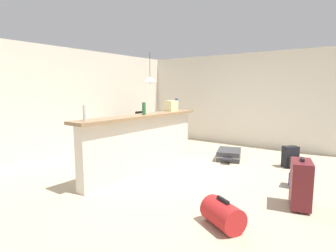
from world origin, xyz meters
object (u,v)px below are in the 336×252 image
at_px(dining_chair_far_side, 138,126).
at_px(dining_table, 151,122).
at_px(backpack_blue, 299,175).
at_px(bottle_blue, 176,104).
at_px(dining_chair_near_partition, 164,129).
at_px(duffel_bag_red, 223,214).
at_px(bottle_white, 85,113).
at_px(bottle_green, 144,108).
at_px(suitcase_flat_charcoal, 229,155).
at_px(backpack_black, 290,157).
at_px(pendant_lamp, 150,79).
at_px(suitcase_upright_maroon, 301,184).
at_px(grocery_bag, 171,106).

bearing_deg(dining_chair_far_side, dining_table, -95.64).
bearing_deg(dining_chair_far_side, backpack_blue, -104.21).
distance_m(bottle_blue, dining_chair_near_partition, 1.22).
distance_m(backpack_blue, duffel_bag_red, 1.92).
bearing_deg(dining_table, bottle_white, -156.66).
bearing_deg(bottle_green, suitcase_flat_charcoal, -26.47).
bearing_deg(backpack_black, bottle_green, 132.57).
height_order(suitcase_flat_charcoal, backpack_blue, backpack_blue).
xyz_separation_m(dining_table, dining_chair_far_side, (0.05, 0.50, -0.13)).
relative_size(dining_chair_near_partition, dining_chair_far_side, 1.00).
bearing_deg(suitcase_flat_charcoal, backpack_blue, -121.41).
height_order(bottle_green, suitcase_flat_charcoal, bottle_green).
relative_size(pendant_lamp, suitcase_flat_charcoal, 0.91).
relative_size(pendant_lamp, suitcase_upright_maroon, 1.21).
height_order(pendant_lamp, duffel_bag_red, pendant_lamp).
bearing_deg(dining_chair_near_partition, pendant_lamp, 77.63).
distance_m(bottle_green, duffel_bag_red, 2.54).
bearing_deg(duffel_bag_red, grocery_bag, 46.81).
relative_size(bottle_white, dining_chair_far_side, 0.25).
bearing_deg(dining_chair_near_partition, bottle_blue, -126.48).
distance_m(dining_chair_far_side, suitcase_flat_charcoal, 2.86).
xyz_separation_m(suitcase_flat_charcoal, backpack_black, (0.15, -1.23, 0.09)).
height_order(grocery_bag, backpack_black, grocery_bag).
bearing_deg(bottle_white, pendant_lamp, 23.79).
distance_m(bottle_white, suitcase_flat_charcoal, 3.36).
bearing_deg(bottle_green, dining_chair_far_side, 44.83).
bearing_deg(backpack_black, bottle_blue, 107.69).
bearing_deg(backpack_blue, pendant_lamp, 74.16).
height_order(dining_chair_far_side, backpack_blue, dining_chair_far_side).
height_order(dining_chair_near_partition, pendant_lamp, pendant_lamp).
distance_m(bottle_white, backpack_blue, 3.44).
relative_size(bottle_white, pendant_lamp, 0.29).
bearing_deg(bottle_green, backpack_black, -47.43).
distance_m(dining_chair_near_partition, dining_chair_far_side, 1.00).
distance_m(bottle_blue, pendant_lamp, 1.65).
bearing_deg(dining_chair_far_side, bottle_green, -135.17).
relative_size(bottle_green, dining_table, 0.20).
height_order(bottle_white, backpack_blue, bottle_white).
xyz_separation_m(duffel_bag_red, suitcase_upright_maroon, (1.06, -0.59, 0.18)).
height_order(dining_chair_near_partition, dining_chair_far_side, same).
bearing_deg(dining_chair_near_partition, dining_table, 82.74).
height_order(backpack_blue, suitcase_upright_maroon, suitcase_upright_maroon).
xyz_separation_m(dining_chair_far_side, backpack_black, (0.01, -4.06, -0.31)).
distance_m(bottle_blue, backpack_blue, 2.84).
bearing_deg(suitcase_upright_maroon, dining_chair_near_partition, 63.22).
xyz_separation_m(duffel_bag_red, backpack_black, (3.00, -0.05, 0.05)).
distance_m(grocery_bag, backpack_blue, 2.76).
distance_m(pendant_lamp, backpack_black, 3.95).
distance_m(grocery_bag, suitcase_upright_maroon, 3.04).
xyz_separation_m(pendant_lamp, suitcase_flat_charcoal, (-0.15, -2.38, -1.69)).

